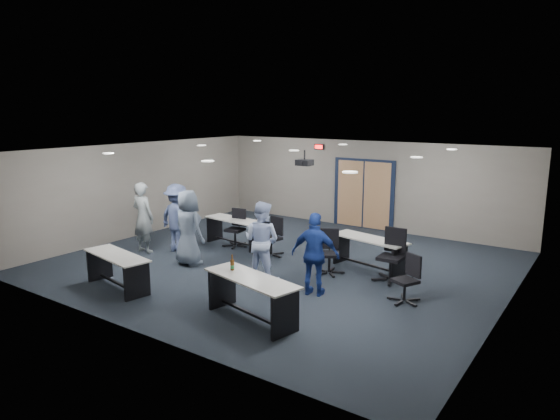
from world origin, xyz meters
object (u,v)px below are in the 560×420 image
Objects in this scene: person_navy at (315,254)px; person_plaid at (188,228)px; person_gray at (143,217)px; chair_back_c at (329,252)px; person_back at (177,218)px; person_lightblue at (262,241)px; table_back_right at (369,248)px; chair_back_b at (271,237)px; table_front_right at (251,290)px; table_back_left at (235,227)px; chair_loose_right at (405,279)px; chair_back_d at (391,256)px; chair_back_a at (235,228)px; table_front_left at (117,265)px.

person_plaid is at bearing -12.75° from person_navy.
person_plaid is (1.70, -0.09, -0.02)m from person_gray.
person_plaid is at bearing 173.25° from chair_back_c.
person_plaid is at bearing 152.20° from person_back.
person_lightblue is 1.03× the size of person_navy.
person_lightblue is at bearing -118.35° from table_back_right.
chair_back_b is 0.53× the size of person_gray.
table_front_right is 1.18× the size of person_lightblue.
person_plaid is at bearing -78.81° from table_back_left.
chair_loose_right is at bearing -34.12° from table_back_right.
chair_back_d is at bearing -167.91° from person_gray.
person_navy reaches higher than chair_back_b.
chair_back_d is 4.70m from person_plaid.
person_gray reaches higher than chair_back_a.
chair_back_b is 1.79m from person_lightblue.
chair_loose_right is (3.90, -1.06, -0.02)m from chair_back_b.
chair_back_a is 1.03× the size of chair_back_b.
table_front_left is 0.92× the size of table_front_right.
table_back_left is 1.86× the size of chair_back_c.
chair_loose_right is at bearing 37.45° from table_front_left.
person_gray is 1.06× the size of person_lightblue.
person_navy is (-0.93, -1.61, 0.26)m from chair_back_d.
person_navy is at bearing -35.32° from chair_back_a.
table_front_left is 3.25m from table_front_right.
table_back_right is 1.69× the size of chair_back_d.
person_lightblue is (2.05, 0.14, -0.03)m from person_plaid.
table_front_right is 1.78× the size of chair_back_d.
person_navy reaches higher than chair_back_a.
person_lightblue reaches higher than person_navy.
person_gray is at bearing -13.63° from person_navy.
chair_back_a reaches higher than table_back_right.
person_back is (0.68, 0.54, -0.03)m from person_gray.
person_gray reaches higher than person_lightblue.
person_plaid is (0.10, -1.82, 0.39)m from chair_back_a.
chair_back_c is (-0.10, 2.97, -0.04)m from table_front_right.
table_back_left is at bearing -40.29° from person_navy.
chair_back_b reaches higher than table_front_left.
table_front_right is 1.22× the size of person_navy.
chair_back_a is 0.57× the size of person_back.
person_gray is at bearing 164.72° from chair_back_c.
person_lightblue is (2.25, -1.79, 0.36)m from table_back_left.
chair_loose_right is (1.41, -1.46, -0.05)m from table_back_right.
table_back_left is at bearing -167.50° from chair_loose_right.
chair_back_a is 0.55× the size of person_gray.
person_lightblue is at bearing 134.44° from table_front_right.
person_lightblue is 1.44m from person_navy.
person_plaid is at bearing 99.03° from table_front_left.
chair_back_b is at bearing -118.68° from person_plaid.
chair_back_d is at bearing -22.23° from table_back_right.
table_front_right is 4.82m from chair_back_a.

